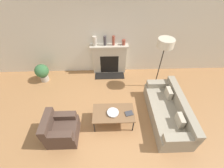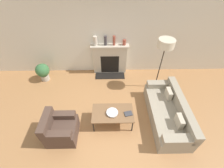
# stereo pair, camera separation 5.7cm
# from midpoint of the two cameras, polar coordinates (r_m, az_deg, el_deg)

# --- Properties ---
(ground_plane) EXTENTS (18.00, 18.00, 0.00)m
(ground_plane) POSITION_cam_midpoint_polar(r_m,az_deg,el_deg) (4.26, -1.84, -18.67)
(ground_plane) COLOR #A87547
(wall_back) EXTENTS (18.00, 0.06, 2.90)m
(wall_back) POSITION_cam_midpoint_polar(r_m,az_deg,el_deg) (5.40, -1.98, 17.86)
(wall_back) COLOR silver
(wall_back) RESTS_ON ground_plane
(fireplace) EXTENTS (1.36, 0.59, 1.17)m
(fireplace) POSITION_cam_midpoint_polar(r_m,az_deg,el_deg) (5.71, -0.54, 9.27)
(fireplace) COLOR beige
(fireplace) RESTS_ON ground_plane
(couch) EXTENTS (0.88, 2.06, 0.73)m
(couch) POSITION_cam_midpoint_polar(r_m,az_deg,el_deg) (4.60, 20.92, -10.01)
(couch) COLOR #9E937F
(couch) RESTS_ON ground_plane
(armchair_near) EXTENTS (0.77, 0.74, 0.78)m
(armchair_near) POSITION_cam_midpoint_polar(r_m,az_deg,el_deg) (4.19, -18.85, -15.97)
(armchair_near) COLOR #4C382D
(armchair_near) RESTS_ON ground_plane
(coffee_table) EXTENTS (1.11, 0.63, 0.46)m
(coffee_table) POSITION_cam_midpoint_polar(r_m,az_deg,el_deg) (4.11, 0.67, -11.11)
(coffee_table) COLOR brown
(coffee_table) RESTS_ON ground_plane
(bowl) EXTENTS (0.31, 0.31, 0.06)m
(bowl) POSITION_cam_midpoint_polar(r_m,az_deg,el_deg) (4.04, 0.49, -10.81)
(bowl) COLOR silver
(bowl) RESTS_ON coffee_table
(book) EXTENTS (0.23, 0.20, 0.02)m
(book) POSITION_cam_midpoint_polar(r_m,az_deg,el_deg) (4.07, 6.64, -11.14)
(book) COLOR #38383D
(book) RESTS_ON coffee_table
(floor_lamp) EXTENTS (0.48, 0.48, 1.82)m
(floor_lamp) POSITION_cam_midpoint_polar(r_m,az_deg,el_deg) (4.71, 20.05, 13.30)
(floor_lamp) COLOR black
(floor_lamp) RESTS_ON ground_plane
(mantel_vase_left) EXTENTS (0.14, 0.14, 0.33)m
(mantel_vase_left) POSITION_cam_midpoint_polar(r_m,az_deg,el_deg) (5.35, -6.08, 16.07)
(mantel_vase_left) COLOR beige
(mantel_vase_left) RESTS_ON fireplace
(mantel_vase_center_left) EXTENTS (0.10, 0.10, 0.33)m
(mantel_vase_center_left) POSITION_cam_midpoint_polar(r_m,az_deg,el_deg) (5.34, -2.19, 16.17)
(mantel_vase_center_left) COLOR #3D383D
(mantel_vase_center_left) RESTS_ON fireplace
(mantel_vase_center_right) EXTENTS (0.09, 0.09, 0.33)m
(mantel_vase_center_right) POSITION_cam_midpoint_polar(r_m,az_deg,el_deg) (5.34, 1.10, 16.21)
(mantel_vase_center_right) COLOR brown
(mantel_vase_center_right) RESTS_ON fireplace
(mantel_vase_right) EXTENTS (0.12, 0.12, 0.19)m
(mantel_vase_right) POSITION_cam_midpoint_polar(r_m,az_deg,el_deg) (5.39, 5.01, 15.53)
(mantel_vase_right) COLOR brown
(mantel_vase_right) RESTS_ON fireplace
(potted_plant) EXTENTS (0.48, 0.48, 0.68)m
(potted_plant) POSITION_cam_midpoint_polar(r_m,az_deg,el_deg) (5.97, -24.60, 4.44)
(potted_plant) COLOR #B2A899
(potted_plant) RESTS_ON ground_plane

